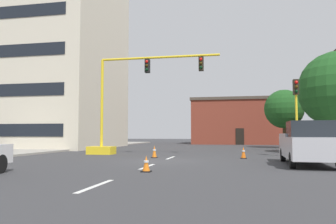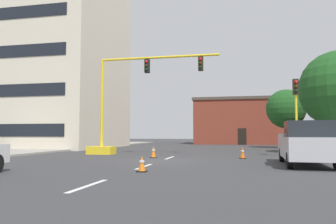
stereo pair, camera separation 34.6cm
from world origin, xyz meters
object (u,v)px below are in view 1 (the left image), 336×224
Objects in this scene: tree_right_far at (284,109)px; traffic_cone_roadside_a at (154,152)px; traffic_cone_roadside_b at (146,164)px; pickup_truck_silver at (308,144)px; traffic_cone_roadside_c at (243,153)px; traffic_signal_gantry at (118,122)px; traffic_light_pole_right at (296,100)px.

traffic_cone_roadside_a is at bearing -121.39° from tree_right_far.
traffic_cone_roadside_b is (-8.34, -23.40, -3.68)m from tree_right_far.
pickup_truck_silver is 8.94× the size of traffic_cone_roadside_b.
tree_right_far is at bearing 70.38° from traffic_cone_roadside_b.
pickup_truck_silver is 8.69m from traffic_cone_roadside_a.
traffic_cone_roadside_c reaches higher than traffic_cone_roadside_b.
tree_right_far is 9.79× the size of traffic_cone_roadside_b.
pickup_truck_silver is at bearing -22.00° from traffic_cone_roadside_a.
pickup_truck_silver reaches higher than traffic_cone_roadside_a.
traffic_signal_gantry is 9.06m from traffic_cone_roadside_c.
traffic_signal_gantry is at bearing 152.47° from pickup_truck_silver.
tree_right_far reaches higher than traffic_cone_roadside_b.
traffic_cone_roadside_c is (5.25, 0.39, -0.02)m from traffic_cone_roadside_a.
traffic_cone_roadside_c is at bearing 127.51° from pickup_truck_silver.
traffic_light_pole_right is at bearing 25.89° from traffic_cone_roadside_c.
traffic_cone_roadside_b is 8.61m from traffic_cone_roadside_c.
traffic_cone_roadside_b is (1.46, -7.34, -0.06)m from traffic_cone_roadside_a.
traffic_cone_roadside_a is (-9.80, -16.07, -3.62)m from tree_right_far.
traffic_signal_gantry is 11.91m from traffic_light_pole_right.
tree_right_far is 19.17m from traffic_cone_roadside_a.
traffic_light_pole_right is 0.80× the size of tree_right_far.
traffic_signal_gantry is 1.93× the size of traffic_light_pole_right.
traffic_signal_gantry is 12.68× the size of traffic_cone_roadside_a.
tree_right_far is 1.09× the size of pickup_truck_silver.
traffic_signal_gantry is 18.83m from tree_right_far.
traffic_light_pole_right is (11.83, -0.69, 1.27)m from traffic_signal_gantry.
pickup_truck_silver is 7.78m from traffic_cone_roadside_b.
traffic_signal_gantry is at bearing 176.64° from traffic_light_pole_right.
tree_right_far reaches higher than pickup_truck_silver.
traffic_signal_gantry is at bearing 115.49° from traffic_cone_roadside_b.
pickup_truck_silver reaches higher than traffic_cone_roadside_b.
traffic_cone_roadside_b is at bearing -127.14° from traffic_light_pole_right.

